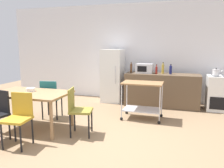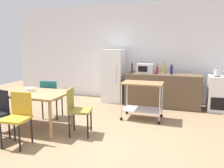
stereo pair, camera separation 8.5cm
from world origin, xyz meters
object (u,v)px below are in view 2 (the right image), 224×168
(chair_olive, at_px, (77,108))
(microwave, at_px, (145,68))
(bottle_vinegar, at_px, (171,70))
(fruit_bowl, at_px, (31,89))
(bottle_hot_sauce, at_px, (132,68))
(kitchen_cart, at_px, (142,94))
(bottle_wine, at_px, (157,70))
(bottle_olive_oil, at_px, (164,69))
(stove_oven, at_px, (220,93))
(chair_teal, at_px, (51,96))
(chair_mustard, at_px, (18,115))
(refrigerator, at_px, (114,76))
(dining_table, at_px, (31,96))
(kettle, at_px, (217,72))

(chair_olive, bearing_deg, microwave, -30.90)
(bottle_vinegar, bearing_deg, fruit_bowl, -137.07)
(chair_olive, distance_m, bottle_hot_sauce, 2.64)
(microwave, height_order, bottle_vinegar, bottle_vinegar)
(bottle_hot_sauce, bearing_deg, kitchen_cart, -66.64)
(kitchen_cart, height_order, bottle_wine, bottle_wine)
(microwave, height_order, bottle_wine, bottle_wine)
(bottle_wine, xyz_separation_m, bottle_olive_oil, (0.16, 0.12, 0.03))
(stove_oven, height_order, bottle_hot_sauce, bottle_hot_sauce)
(chair_teal, relative_size, stove_oven, 0.97)
(stove_oven, xyz_separation_m, bottle_wine, (-1.61, -0.08, 0.55))
(chair_mustard, distance_m, refrigerator, 3.42)
(dining_table, height_order, chair_teal, chair_teal)
(refrigerator, xyz_separation_m, fruit_bowl, (-0.97, -2.54, 0.01))
(chair_mustard, height_order, bottle_wine, bottle_wine)
(refrigerator, relative_size, bottle_olive_oil, 4.94)
(microwave, bearing_deg, bottle_wine, -18.32)
(chair_olive, relative_size, chair_teal, 1.00)
(bottle_hot_sauce, bearing_deg, bottle_olive_oil, 4.04)
(chair_olive, height_order, kitchen_cart, chair_olive)
(chair_teal, xyz_separation_m, bottle_olive_oil, (2.33, 1.93, 0.51))
(chair_mustard, relative_size, chair_olive, 1.00)
(bottle_vinegar, relative_size, kettle, 1.13)
(bottle_wine, height_order, fruit_bowl, bottle_wine)
(bottle_olive_oil, bearing_deg, chair_mustard, -121.94)
(chair_teal, relative_size, kettle, 3.71)
(refrigerator, relative_size, microwave, 3.37)
(bottle_hot_sauce, xyz_separation_m, bottle_wine, (0.71, -0.06, -0.03))
(dining_table, relative_size, bottle_wine, 5.67)
(chair_olive, xyz_separation_m, refrigerator, (-0.13, 2.65, 0.26))
(chair_teal, height_order, bottle_olive_oil, bottle_olive_oil)
(refrigerator, xyz_separation_m, bottle_vinegar, (1.66, -0.09, 0.24))
(dining_table, xyz_separation_m, stove_oven, (3.80, 2.55, -0.22))
(chair_olive, xyz_separation_m, bottle_wine, (1.16, 2.49, 0.49))
(bottle_hot_sauce, distance_m, bottle_olive_oil, 0.88)
(chair_mustard, xyz_separation_m, bottle_hot_sauce, (1.19, 3.25, 0.52))
(chair_mustard, height_order, refrigerator, refrigerator)
(refrigerator, distance_m, bottle_hot_sauce, 0.64)
(stove_oven, bearing_deg, bottle_wine, -177.11)
(dining_table, bearing_deg, bottle_vinegar, 44.74)
(bottle_wine, height_order, kettle, bottle_wine)
(stove_oven, height_order, refrigerator, refrigerator)
(dining_table, bearing_deg, chair_teal, 88.31)
(dining_table, relative_size, refrigerator, 0.97)
(microwave, bearing_deg, kettle, -4.12)
(bottle_hot_sauce, distance_m, fruit_bowl, 2.89)
(fruit_bowl, bearing_deg, bottle_wine, 46.41)
(microwave, relative_size, bottle_olive_oil, 1.47)
(chair_mustard, height_order, chair_olive, same)
(chair_mustard, relative_size, bottle_wine, 3.37)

